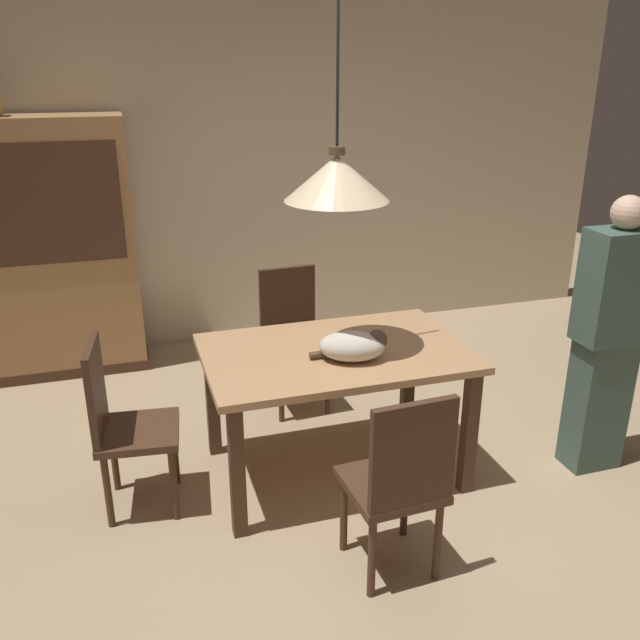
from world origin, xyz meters
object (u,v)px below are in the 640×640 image
Objects in this scene: dining_table at (335,367)px; hutch_bookcase at (57,255)px; person_standing at (608,339)px; chair_far_back at (293,332)px; chair_left_side at (121,419)px; chair_near_front at (400,479)px; cat_sleeping at (354,346)px; pendant_lamp at (337,177)px.

hutch_bookcase is at bearing 127.87° from dining_table.
person_standing reaches higher than dining_table.
chair_far_back and chair_left_side have the same top height.
chair_near_front reaches higher than cat_sleeping.
chair_left_side is at bearing 171.67° from person_standing.
dining_table is 2.42m from hutch_bookcase.
chair_far_back is 1.00× the size of chair_near_front.
pendant_lamp is (1.13, -0.01, 1.15)m from chair_left_side.
chair_left_side is 2.30× the size of cat_sleeping.
dining_table is at bearing -89.71° from chair_far_back.
hutch_bookcase is at bearing 127.87° from pendant_lamp.
hutch_bookcase reaches higher than person_standing.
chair_left_side is (-1.13, 0.01, -0.14)m from dining_table.
person_standing reaches higher than chair_far_back.
person_standing is (1.43, 0.51, 0.27)m from chair_near_front.
chair_near_front is 0.72× the size of pendant_lamp.
dining_table is 0.76× the size of hutch_bookcase.
cat_sleeping is 0.26× the size of person_standing.
chair_far_back is 1.92m from person_standing.
dining_table is 1.49m from person_standing.
chair_far_back is 1.00× the size of chair_left_side.
pendant_lamp reaches higher than chair_near_front.
hutch_bookcase is at bearing 126.87° from cat_sleeping.
chair_far_back is 1.42m from chair_left_side.
dining_table is 1.51× the size of chair_far_back.
chair_near_front is 1.45m from pendant_lamp.
hutch_bookcase is (-1.48, 2.78, 0.38)m from chair_near_front.
person_standing reaches higher than cat_sleeping.
hutch_bookcase reaches higher than chair_far_back.
dining_table is at bearing 0.00° from pendant_lamp.
chair_left_side is 0.50× the size of hutch_bookcase.
chair_left_side is at bearing 179.55° from pendant_lamp.
chair_far_back reaches higher than dining_table.
pendant_lamp is 0.83× the size of person_standing.
chair_left_side and chair_near_front have the same top height.
dining_table is 0.89m from chair_near_front.
pendant_lamp is at bearing -0.45° from chair_left_side.
hutch_bookcase reaches higher than dining_table.
dining_table is 1.01m from pendant_lamp.
chair_far_back is at bearing 90.29° from pendant_lamp.
cat_sleeping is 1.40m from person_standing.
dining_table is 0.90× the size of person_standing.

